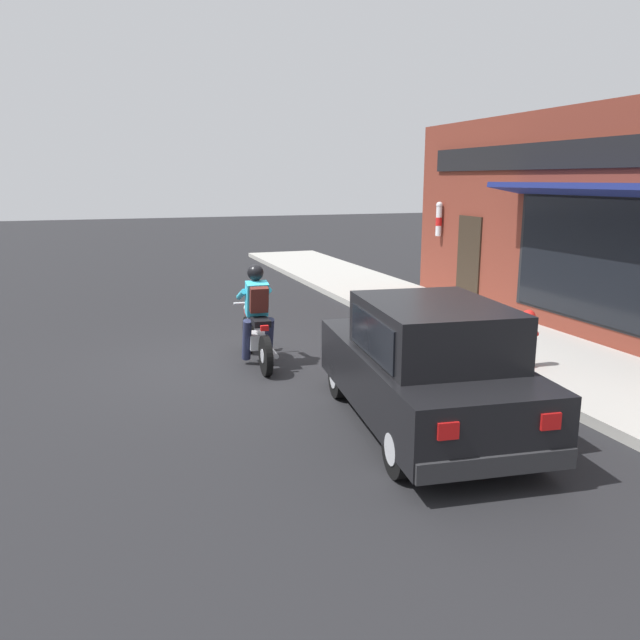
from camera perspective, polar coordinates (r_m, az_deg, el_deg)
ground_plane at (r=10.12m, az=-7.45°, el=-4.14°), size 80.00×80.00×0.00m
sidewalk_curb at (r=14.46m, az=8.58°, el=1.25°), size 2.60×22.00×0.14m
storefront_building at (r=12.60m, az=21.67°, el=8.17°), size 1.25×10.16×4.20m
motorcycle_with_rider at (r=10.04m, az=-5.83°, el=-0.23°), size 0.56×2.02×1.62m
car_hatchback at (r=7.47m, az=9.61°, el=-4.22°), size 2.08×3.95×1.57m
fire_hydrant at (r=9.90m, az=18.40°, el=-1.65°), size 0.36×0.24×0.88m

